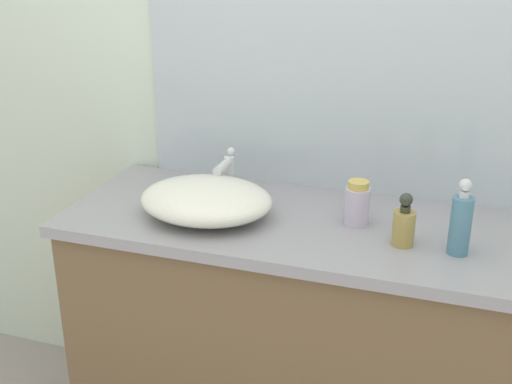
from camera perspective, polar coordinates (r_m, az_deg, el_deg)
bathroom_wall_rear at (r=2.13m, az=4.81°, el=11.13°), size 6.00×0.06×2.60m
vanity_counter at (r=2.15m, az=3.86°, el=-13.44°), size 1.44×0.57×0.90m
wall_mirror_panel at (r=2.06m, az=6.59°, el=12.51°), size 1.22×0.01×0.93m
sink_basin at (r=1.93m, az=-4.40°, el=-0.69°), size 0.40×0.33×0.11m
faucet at (r=2.08m, az=-2.54°, el=1.94°), size 0.03×0.14×0.15m
soap_dispenser at (r=1.77m, az=17.56°, el=-2.55°), size 0.06×0.06×0.21m
lotion_bottle at (r=1.90m, az=8.89°, el=-1.04°), size 0.07×0.07×0.13m
perfume_bottle at (r=1.80m, az=12.87°, el=-2.79°), size 0.06×0.06×0.15m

